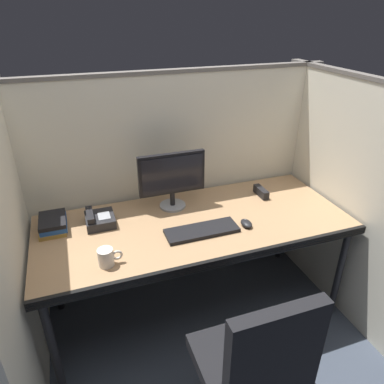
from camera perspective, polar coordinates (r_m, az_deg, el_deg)
ground_plane at (r=2.49m, az=2.91°, el=-22.89°), size 8.00×8.00×0.00m
cubicle_partition_rear at (r=2.55m, az=-2.95°, el=1.26°), size 2.21×0.06×1.57m
cubicle_partition_left at (r=2.04m, az=-26.27°, el=-9.44°), size 0.06×1.41×1.57m
cubicle_partition_right at (r=2.58m, az=22.49°, el=-0.63°), size 0.06×1.41×1.57m
desk at (r=2.22m, az=0.54°, el=-5.95°), size 1.90×0.80×0.74m
monitor_center at (r=2.27m, az=-3.21°, el=2.42°), size 0.43×0.17×0.37m
keyboard_main at (r=2.10m, az=1.53°, el=-6.17°), size 0.43×0.15×0.02m
computer_mouse at (r=2.18m, az=8.64°, el=-4.97°), size 0.06×0.10×0.04m
red_stapler at (r=2.54m, az=10.93°, el=0.02°), size 0.04×0.15×0.06m
desk_phone at (r=2.24m, az=-14.57°, el=-4.22°), size 0.17×0.19×0.09m
coffee_mug at (r=1.89m, az=-13.46°, el=-10.07°), size 0.13×0.08×0.09m
book_stack at (r=2.27m, az=-21.28°, el=-4.75°), size 0.16×0.21×0.08m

